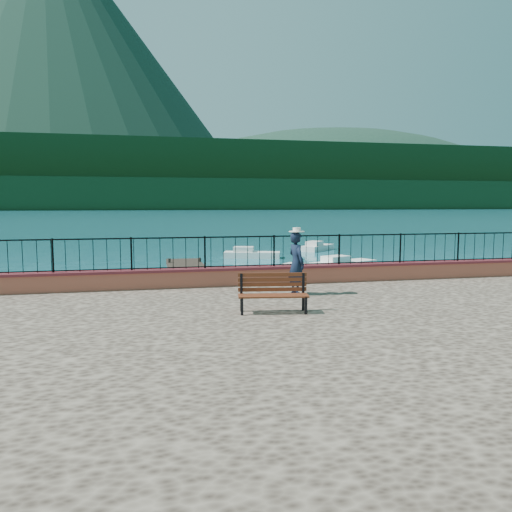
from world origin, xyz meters
name	(u,v)px	position (x,y,z in m)	size (l,w,h in m)	color
ground	(323,354)	(0.00, 0.00, 0.00)	(2000.00, 2000.00, 0.00)	#19596B
promenade	(481,442)	(0.00, -6.00, 0.60)	(30.00, 20.00, 1.20)	#332821
parapet	(283,275)	(0.00, 3.70, 1.49)	(28.00, 0.46, 0.58)	#AB513D
railing	(283,251)	(0.00, 3.70, 2.25)	(27.00, 0.05, 0.95)	black
dock	(195,280)	(-2.00, 12.00, 0.15)	(2.00, 16.00, 0.30)	#2D231C
far_forest	(150,195)	(0.00, 300.00, 9.00)	(900.00, 60.00, 18.00)	black
foothills	(149,178)	(0.00, 360.00, 22.00)	(900.00, 120.00, 44.00)	black
volcano	(48,59)	(-120.00, 700.00, 190.00)	(560.00, 560.00, 380.00)	#142D23
companion_hill	(333,207)	(220.00, 560.00, 0.00)	(448.00, 384.00, 180.00)	#142D23
park_bench	(273,301)	(-1.39, -0.34, 1.48)	(1.71, 0.80, 0.91)	black
person	(296,263)	(-0.14, 1.83, 2.09)	(0.65, 0.42, 1.77)	black
hat	(297,230)	(-0.14, 1.83, 3.03)	(0.44, 0.44, 0.12)	white
boat_0	(165,280)	(-3.46, 10.71, 0.40)	(3.86, 1.30, 0.80)	silver
boat_1	(309,272)	(3.58, 11.67, 0.40)	(3.87, 1.30, 0.80)	silver
boat_2	(344,262)	(6.97, 15.38, 0.40)	(4.23, 1.30, 0.80)	white
boat_4	(252,252)	(2.97, 22.07, 0.40)	(3.86, 1.30, 0.80)	silver
boat_5	(317,245)	(9.31, 26.38, 0.40)	(3.64, 1.30, 0.80)	silver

